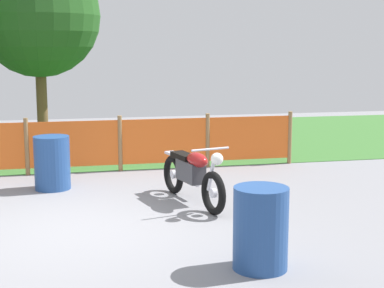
% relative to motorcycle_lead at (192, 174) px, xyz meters
% --- Properties ---
extents(ground, '(24.00, 24.00, 0.02)m').
position_rel_motorcycle_lead_xyz_m(ground, '(-1.68, -0.94, -0.46)').
color(ground, gray).
extents(grass_verge, '(24.00, 7.30, 0.01)m').
position_rel_motorcycle_lead_xyz_m(grass_verge, '(-1.68, 6.22, -0.45)').
color(grass_verge, '#386B2D').
rests_on(grass_verge, ground).
extents(barrier_fence, '(8.55, 0.08, 1.05)m').
position_rel_motorcycle_lead_xyz_m(barrier_fence, '(-1.68, 2.57, 0.09)').
color(barrier_fence, olive).
rests_on(barrier_fence, ground).
extents(tree_near_left, '(3.18, 3.18, 4.70)m').
position_rel_motorcycle_lead_xyz_m(tree_near_left, '(-2.41, 7.56, 2.66)').
color(tree_near_left, brown).
rests_on(tree_near_left, ground).
extents(motorcycle_lead, '(0.71, 1.93, 0.93)m').
position_rel_motorcycle_lead_xyz_m(motorcycle_lead, '(0.00, 0.00, 0.00)').
color(motorcycle_lead, black).
rests_on(motorcycle_lead, ground).
extents(oil_drum, '(0.58, 0.58, 0.88)m').
position_rel_motorcycle_lead_xyz_m(oil_drum, '(-2.06, 1.37, -0.01)').
color(oil_drum, navy).
rests_on(oil_drum, ground).
extents(spare_drum, '(0.58, 0.58, 0.88)m').
position_rel_motorcycle_lead_xyz_m(spare_drum, '(0.14, -2.70, -0.01)').
color(spare_drum, navy).
rests_on(spare_drum, ground).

